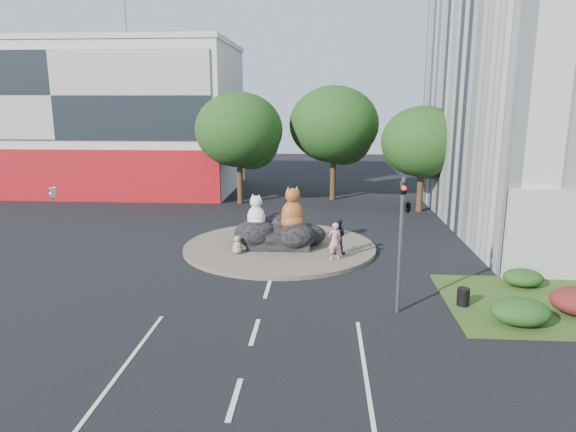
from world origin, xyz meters
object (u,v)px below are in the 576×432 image
Objects in this scene: cat_white at (256,212)px; cat_tabby at (293,207)px; litter_bin at (463,297)px; kitten_white at (306,241)px; pedestrian_pink at (335,241)px; pedestrian_dark at (337,237)px; kitten_calico at (237,244)px; parked_car at (82,190)px.

cat_tabby is at bearing 28.58° from cat_white.
cat_white is 2.78× the size of litter_bin.
cat_tabby is at bearing 124.38° from kitten_white.
litter_bin is at bearing 113.25° from pedestrian_pink.
kitten_white is at bearing -17.30° from pedestrian_dark.
cat_tabby reaches higher than cat_white.
kitten_calico reaches higher than litter_bin.
pedestrian_dark reaches higher than kitten_calico.
litter_bin is at bearing -24.34° from kitten_calico.
pedestrian_pink reaches higher than pedestrian_dark.
pedestrian_dark is 24.21m from parked_car.
pedestrian_dark is (0.15, 0.94, -0.02)m from pedestrian_pink.
kitten_calico is 1.37× the size of litter_bin.
parked_car is (-15.48, 13.01, -1.27)m from cat_white.
cat_white is 1.89m from cat_tabby.
kitten_calico is (-2.65, -1.57, -1.57)m from cat_tabby.
kitten_calico is 4.97m from pedestrian_dark.
cat_white reaches higher than parked_car.
pedestrian_dark reaches higher than litter_bin.
parked_car is at bearing 162.15° from cat_white.
cat_white is 4.61m from pedestrian_pink.
parked_car reaches higher than litter_bin.
kitten_calico is at bearing 11.77° from pedestrian_dark.
kitten_calico is at bearing 179.35° from kitten_white.
pedestrian_pink is 0.40× the size of parked_car.
pedestrian_pink is (1.43, -1.73, 0.49)m from kitten_white.
cat_white is 11.40m from litter_bin.
cat_white is at bearing -6.13° from pedestrian_dark.
cat_tabby reaches higher than kitten_calico.
kitten_calico is 0.50× the size of pedestrian_pink.
kitten_white is 9.19m from litter_bin.
kitten_white is (2.57, -0.35, -1.41)m from cat_white.
cat_white is 2.04× the size of kitten_calico.
parked_car is at bearing 126.09° from kitten_white.
litter_bin is (8.69, -7.21, -1.57)m from cat_white.
cat_white is at bearing -136.85° from parked_car.
parked_car is at bearing -56.89° from pedestrian_pink.
pedestrian_pink is at bearing 89.88° from pedestrian_dark.
pedestrian_dark is (1.59, -0.79, 0.47)m from kitten_white.
pedestrian_pink is 1.03× the size of pedestrian_dark.
cat_tabby reaches higher than pedestrian_dark.
cat_white reaches higher than kitten_calico.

